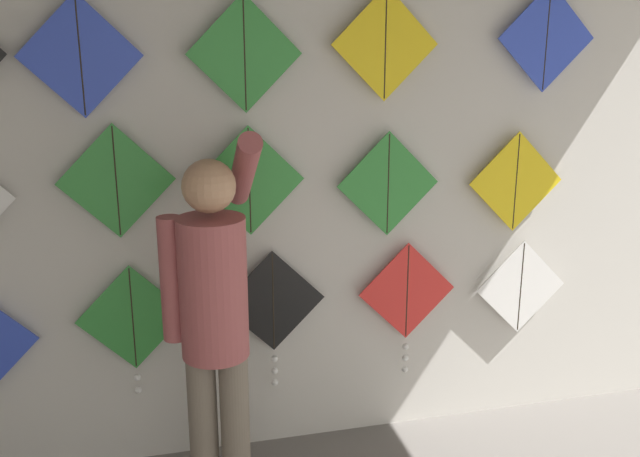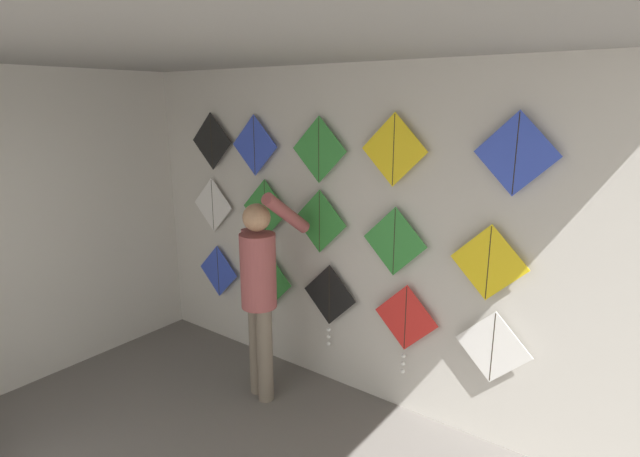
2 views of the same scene
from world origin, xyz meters
name	(u,v)px [view 2 (image 2 of 2)]	position (x,y,z in m)	size (l,w,h in m)	color
back_panel	(330,232)	(0.00, 4.05, 1.40)	(5.05, 0.06, 2.80)	beige
ceiling_slab	(86,35)	(0.00, 2.01, 2.82)	(5.05, 4.82, 0.04)	gray
shopkeeper	(260,284)	(-0.29, 3.45, 1.03)	(0.45, 0.58, 1.83)	#726656
kite_0	(218,271)	(-1.38, 3.96, 0.78)	(0.55, 0.01, 0.55)	blue
kite_1	(269,283)	(-0.65, 3.96, 0.81)	(0.55, 0.04, 0.69)	#338C38
kite_2	(329,299)	(0.06, 3.96, 0.82)	(0.55, 0.04, 0.76)	black
kite_3	(405,322)	(0.80, 3.96, 0.81)	(0.55, 0.04, 0.76)	red
kite_4	(493,347)	(1.50, 3.96, 0.81)	(0.55, 0.01, 0.55)	white
kite_5	(213,205)	(-1.41, 3.96, 1.48)	(0.55, 0.01, 0.55)	white
kite_6	(265,209)	(-0.68, 3.96, 1.54)	(0.55, 0.01, 0.55)	#338C38
kite_7	(320,222)	(-0.05, 3.96, 1.51)	(0.55, 0.01, 0.55)	#338C38
kite_8	(394,242)	(0.68, 3.96, 1.45)	(0.55, 0.01, 0.55)	#338C38
kite_9	(489,263)	(1.41, 3.96, 1.42)	(0.55, 0.01, 0.55)	yellow
kite_10	(212,141)	(-1.37, 3.96, 2.13)	(0.55, 0.01, 0.55)	black
kite_11	(254,145)	(-0.79, 3.96, 2.11)	(0.55, 0.01, 0.55)	blue
kite_12	(319,150)	(-0.05, 3.96, 2.12)	(0.55, 0.01, 0.55)	#338C38
kite_13	(394,150)	(0.64, 3.96, 2.16)	(0.55, 0.01, 0.55)	yellow
kite_14	(516,154)	(1.53, 3.96, 2.18)	(0.55, 0.01, 0.55)	blue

